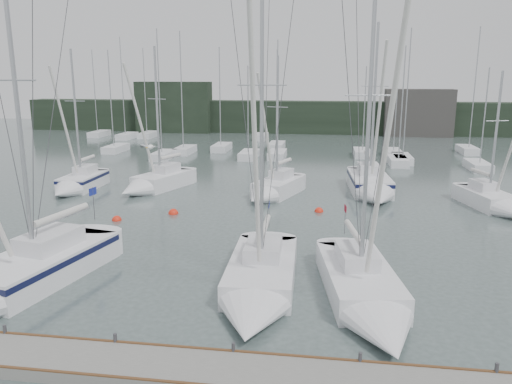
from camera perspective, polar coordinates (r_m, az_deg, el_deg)
ground at (r=20.91m, az=-5.96°, el=-12.52°), size 160.00×160.00×0.00m
dock at (r=16.63m, az=-10.43°, el=-19.21°), size 24.00×2.00×0.40m
far_treeline at (r=80.63m, az=4.95°, el=8.53°), size 90.00×4.00×5.00m
far_building_left at (r=82.22m, az=-9.37°, el=9.54°), size 12.00×3.00×8.00m
far_building_right at (r=79.52m, az=18.08°, el=8.59°), size 10.00×3.00×7.00m
mast_forest at (r=60.61m, az=2.31°, el=5.10°), size 60.30×24.77×14.43m
sailboat_near_left at (r=23.59m, az=-26.40°, el=-9.14°), size 5.11×10.91×14.96m
sailboat_near_center at (r=20.79m, az=0.18°, el=-11.06°), size 3.18×9.71×14.75m
sailboat_near_right at (r=20.37m, az=12.75°, el=-11.92°), size 4.14×9.76×14.06m
sailboat_mid_a at (r=42.17m, az=-19.84°, el=0.85°), size 2.44×6.86×11.77m
sailboat_mid_b at (r=40.70m, az=-11.81°, el=0.93°), size 4.96×7.85×12.02m
sailboat_mid_c at (r=37.58m, az=1.77°, el=0.18°), size 4.53×7.30×11.18m
sailboat_mid_d at (r=39.20m, az=13.11°, el=0.53°), size 3.51×9.15×13.79m
sailboat_mid_e at (r=37.68m, az=25.80°, el=-1.20°), size 4.04×7.18×10.07m
buoy_a at (r=33.86m, az=-9.43°, el=-2.46°), size 0.68×0.68×0.68m
buoy_b at (r=34.18m, az=7.20°, el=-2.24°), size 0.60×0.60×0.60m
buoy_c at (r=33.14m, az=-15.62°, el=-3.13°), size 0.61×0.61×0.61m
seagull at (r=18.89m, az=-11.98°, el=5.07°), size 0.87×0.48×0.18m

